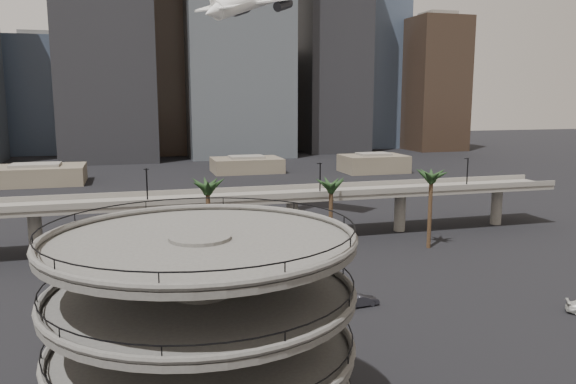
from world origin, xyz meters
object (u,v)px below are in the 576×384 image
object	(u,v)px
car_b	(361,300)
overpass	(233,203)
parking_ramp	(202,322)
car_a	(277,320)

from	to	relation	value
car_b	overpass	bearing A→B (deg)	8.89
parking_ramp	car_b	size ratio (longest dim) A/B	4.90
parking_ramp	car_b	xyz separation A→B (m)	(22.64, 23.46, -9.09)
parking_ramp	overpass	xyz separation A→B (m)	(13.00, 59.00, -2.50)
car_b	parking_ramp	bearing A→B (deg)	129.72
overpass	car_a	world-z (taller)	overpass
overpass	car_b	distance (m)	37.41
car_a	car_b	bearing A→B (deg)	-72.89
overpass	car_a	distance (m)	39.55
car_a	car_b	xyz separation A→B (m)	(11.82, 3.41, -0.05)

